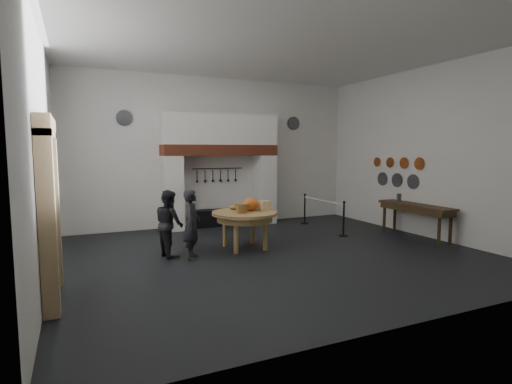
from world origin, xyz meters
name	(u,v)px	position (x,y,z in m)	size (l,w,h in m)	color
floor	(275,254)	(0.00, 0.00, 0.00)	(9.00, 8.00, 0.02)	black
ceiling	(276,47)	(0.00, 0.00, 4.50)	(9.00, 8.00, 0.02)	silver
wall_back	(216,152)	(0.00, 4.00, 2.25)	(9.00, 0.02, 4.50)	silver
wall_front	(420,155)	(0.00, -4.00, 2.25)	(9.00, 0.02, 4.50)	silver
wall_left	(43,154)	(-4.50, 0.00, 2.25)	(0.02, 8.00, 4.50)	silver
wall_right	(427,152)	(4.50, 0.00, 2.25)	(0.02, 8.00, 4.50)	silver
chimney_pier_left	(172,193)	(-1.48, 3.65, 1.07)	(0.55, 0.70, 2.15)	silver
chimney_pier_right	(264,189)	(1.48, 3.65, 1.07)	(0.55, 0.70, 2.15)	silver
hearth_brick_band	(220,150)	(0.00, 3.65, 2.31)	(3.50, 0.72, 0.32)	#9E442B
chimney_hood	(220,130)	(0.00, 3.65, 2.92)	(3.50, 0.70, 0.90)	silver
iron_range	(220,217)	(0.00, 3.72, 0.25)	(1.90, 0.45, 0.50)	black
utensil_rail	(217,168)	(0.00, 3.92, 1.75)	(0.02, 0.02, 1.60)	black
door_recess	(44,220)	(-4.47, -1.00, 1.25)	(0.04, 1.10, 2.50)	black
door_jamb_near	(47,224)	(-4.38, -1.70, 1.30)	(0.22, 0.30, 2.60)	tan
door_jamb_far	(52,210)	(-4.38, -0.30, 1.30)	(0.22, 0.30, 2.60)	tan
door_lintel	(45,127)	(-4.38, -1.00, 2.65)	(0.22, 1.70, 0.30)	tan
wall_plaque	(50,187)	(-4.45, 0.80, 1.60)	(0.05, 0.34, 0.44)	gold
work_table	(245,213)	(-0.42, 0.75, 0.84)	(1.54, 1.54, 0.07)	tan
pumpkin	(251,204)	(-0.22, 0.85, 1.03)	(0.36, 0.36, 0.31)	#CE471D
cheese_block_big	(265,206)	(0.08, 0.70, 0.99)	(0.22, 0.22, 0.24)	#D4BD7F
cheese_block_small	(259,205)	(0.06, 1.00, 0.97)	(0.18, 0.18, 0.20)	#FBDA96
wicker_basket	(241,208)	(-0.57, 0.60, 0.98)	(0.32, 0.32, 0.22)	olive
bread_loaf	(235,207)	(-0.52, 1.10, 0.94)	(0.31, 0.18, 0.13)	#975A35
visitor_near	(192,224)	(-1.79, 0.39, 0.74)	(0.54, 0.36, 1.48)	black
visitor_far	(169,223)	(-2.19, 0.79, 0.73)	(0.71, 0.55, 1.46)	black
side_table	(416,205)	(4.10, -0.08, 0.87)	(0.55, 2.20, 0.06)	#3B2915
pewter_jug	(399,198)	(4.10, 0.52, 1.01)	(0.12, 0.12, 0.22)	#4D4C51
copper_pan_a	(419,164)	(4.46, 0.20, 1.95)	(0.34, 0.34, 0.03)	#C6662D
copper_pan_b	(404,163)	(4.46, 0.75, 1.95)	(0.32, 0.32, 0.03)	#C6662D
copper_pan_c	(390,162)	(4.46, 1.30, 1.95)	(0.30, 0.30, 0.03)	#C6662D
copper_pan_d	(377,162)	(4.46, 1.85, 1.95)	(0.28, 0.28, 0.03)	#C6662D
pewter_plate_left	(413,182)	(4.46, 0.40, 1.45)	(0.40, 0.40, 0.03)	#4C4C51
pewter_plate_mid	(397,180)	(4.46, 1.00, 1.45)	(0.40, 0.40, 0.03)	#4C4C51
pewter_plate_right	(382,179)	(4.46, 1.60, 1.45)	(0.40, 0.40, 0.03)	#4C4C51
pewter_plate_back_left	(124,118)	(-2.70, 3.96, 3.20)	(0.44, 0.44, 0.03)	#4C4C51
pewter_plate_back_right	(293,123)	(2.70, 3.96, 3.20)	(0.44, 0.44, 0.03)	#4C4C51
barrier_post_near	(344,220)	(2.53, 0.89, 0.45)	(0.05, 0.05, 0.90)	black
barrier_post_far	(305,210)	(2.53, 2.89, 0.45)	(0.05, 0.05, 0.90)	black
barrier_rope	(323,201)	(2.53, 1.89, 0.85)	(0.04, 0.04, 2.00)	silver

